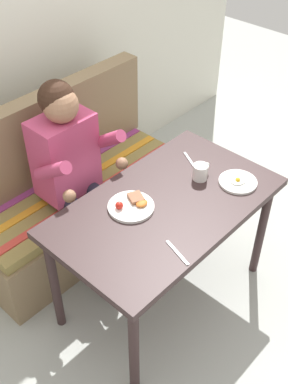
% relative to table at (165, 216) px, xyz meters
% --- Properties ---
extents(ground_plane, '(8.00, 8.00, 0.00)m').
position_rel_table_xyz_m(ground_plane, '(0.00, 0.00, -0.65)').
color(ground_plane, '#AAADA6').
extents(table, '(1.20, 0.70, 0.73)m').
position_rel_table_xyz_m(table, '(0.00, 0.00, 0.00)').
color(table, '#332323').
rests_on(table, ground).
extents(couch, '(1.44, 0.56, 1.00)m').
position_rel_table_xyz_m(couch, '(0.00, 0.76, -0.32)').
color(couch, '#836B4D').
rests_on(couch, ground).
extents(person, '(0.45, 0.61, 1.21)m').
position_rel_table_xyz_m(person, '(-0.10, 0.59, 0.09)').
color(person, '#BE4069').
rests_on(person, ground).
extents(plate_breakfast, '(0.23, 0.23, 0.05)m').
position_rel_table_xyz_m(plate_breakfast, '(-0.14, 0.11, 0.09)').
color(plate_breakfast, white).
rests_on(plate_breakfast, table).
extents(plate_eggs, '(0.20, 0.20, 0.04)m').
position_rel_table_xyz_m(plate_eggs, '(0.38, -0.17, 0.09)').
color(plate_eggs, white).
rests_on(plate_eggs, table).
extents(coffee_mug, '(0.12, 0.08, 0.09)m').
position_rel_table_xyz_m(coffee_mug, '(0.28, -0.00, 0.13)').
color(coffee_mug, white).
rests_on(coffee_mug, table).
extents(fork, '(0.06, 0.17, 0.00)m').
position_rel_table_xyz_m(fork, '(-0.22, -0.26, 0.08)').
color(fork, silver).
rests_on(fork, table).
extents(knife, '(0.11, 0.18, 0.00)m').
position_rel_table_xyz_m(knife, '(0.36, 0.12, 0.08)').
color(knife, silver).
rests_on(knife, table).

